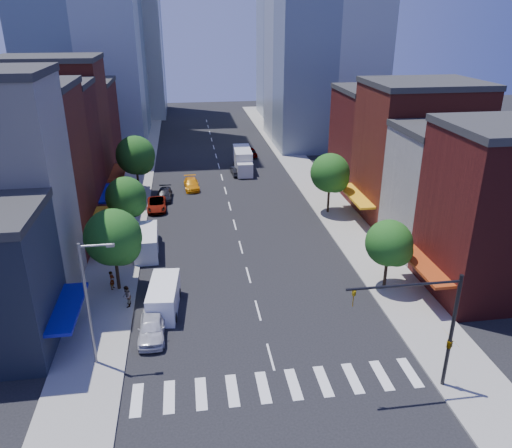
{
  "coord_description": "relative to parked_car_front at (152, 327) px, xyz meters",
  "views": [
    {
      "loc": [
        -5.14,
        -28.16,
        22.27
      ],
      "look_at": [
        0.74,
        12.17,
        5.0
      ],
      "focal_mm": 35.0,
      "sensor_mm": 36.0,
      "label": 1
    }
  ],
  "objects": [
    {
      "name": "bldg_left_4",
      "position": [
        -12.69,
        33.8,
        7.68
      ],
      "size": [
        12.0,
        9.0,
        17.0
      ],
      "primitive_type": "cube",
      "color": "#5C1B15",
      "rests_on": "ground"
    },
    {
      "name": "taxi",
      "position": [
        3.78,
        33.7,
        -0.13
      ],
      "size": [
        2.21,
        4.87,
        1.38
      ],
      "primitive_type": "imported",
      "rotation": [
        0.0,
        0.0,
        0.06
      ],
      "color": "orange",
      "rests_on": "ground"
    },
    {
      "name": "streetlight",
      "position": [
        -3.5,
        -2.7,
        4.45
      ],
      "size": [
        2.25,
        0.25,
        9.0
      ],
      "color": "slate",
      "rests_on": "sidewalk_left"
    },
    {
      "name": "crosswalk",
      "position": [
        8.31,
        -6.7,
        -0.82
      ],
      "size": [
        19.0,
        3.0,
        0.01
      ],
      "primitive_type": "cube",
      "color": "silver",
      "rests_on": "ground"
    },
    {
      "name": "bldg_right_3",
      "position": [
        29.31,
        30.3,
        5.68
      ],
      "size": [
        12.0,
        10.0,
        13.0
      ],
      "primitive_type": "cube",
      "color": "#4B1412",
      "rests_on": "ground"
    },
    {
      "name": "bldg_right_0",
      "position": [
        29.31,
        2.8,
        6.18
      ],
      "size": [
        12.0,
        9.0,
        14.0
      ],
      "primitive_type": "cube",
      "color": "#4B1412",
      "rests_on": "ground"
    },
    {
      "name": "tree_right_far",
      "position": [
        19.96,
        22.23,
        4.04
      ],
      "size": [
        4.6,
        4.6,
        7.2
      ],
      "color": "black",
      "rests_on": "sidewalk_right"
    },
    {
      "name": "ground",
      "position": [
        8.31,
        -3.7,
        -0.82
      ],
      "size": [
        220.0,
        220.0,
        0.0
      ],
      "primitive_type": "plane",
      "color": "black",
      "rests_on": "ground"
    },
    {
      "name": "sidewalk_left",
      "position": [
        -4.19,
        36.3,
        -0.75
      ],
      "size": [
        5.0,
        120.0,
        0.15
      ],
      "primitive_type": "cube",
      "color": "gray",
      "rests_on": "ground"
    },
    {
      "name": "pedestrian_far",
      "position": [
        -2.19,
        4.22,
        0.25
      ],
      "size": [
        0.73,
        0.92,
        1.83
      ],
      "primitive_type": "imported",
      "rotation": [
        0.0,
        0.0,
        -1.61
      ],
      "color": "#999999",
      "rests_on": "sidewalk_left"
    },
    {
      "name": "bldg_left_3",
      "position": [
        -12.69,
        25.3,
        6.68
      ],
      "size": [
        12.0,
        8.0,
        15.0
      ],
      "primitive_type": "cube",
      "color": "#4B1412",
      "rests_on": "ground"
    },
    {
      "name": "traffic_car_oncoming",
      "position": [
        10.57,
        39.25,
        -0.17
      ],
      "size": [
        1.62,
        4.03,
        1.3
      ],
      "primitive_type": "imported",
      "rotation": [
        0.0,
        0.0,
        3.2
      ],
      "color": "black",
      "rests_on": "ground"
    },
    {
      "name": "sidewalk_right",
      "position": [
        20.81,
        36.3,
        -0.75
      ],
      "size": [
        5.0,
        120.0,
        0.15
      ],
      "primitive_type": "cube",
      "color": "gray",
      "rests_on": "ground"
    },
    {
      "name": "parked_car_second",
      "position": [
        0.81,
        4.88,
        -0.06
      ],
      "size": [
        2.04,
        4.77,
        1.53
      ],
      "primitive_type": "imported",
      "rotation": [
        0.0,
        0.0,
        -0.09
      ],
      "color": "black",
      "rests_on": "ground"
    },
    {
      "name": "tree_left_far",
      "position": [
        -3.04,
        32.23,
        4.38
      ],
      "size": [
        5.0,
        5.0,
        7.75
      ],
      "color": "black",
      "rests_on": "sidewalk_left"
    },
    {
      "name": "pedestrian_near",
      "position": [
        -3.71,
        7.31,
        0.17
      ],
      "size": [
        0.54,
        0.69,
        1.68
      ],
      "primitive_type": "imported",
      "rotation": [
        0.0,
        0.0,
        1.32
      ],
      "color": "#999999",
      "rests_on": "sidewalk_left"
    },
    {
      "name": "tree_left_mid",
      "position": [
        -3.04,
        18.23,
        3.7
      ],
      "size": [
        4.2,
        4.2,
        6.65
      ],
      "color": "black",
      "rests_on": "sidewalk_left"
    },
    {
      "name": "bldg_left_2",
      "position": [
        -12.69,
        16.8,
        7.18
      ],
      "size": [
        12.0,
        9.0,
        16.0
      ],
      "primitive_type": "cube",
      "color": "#5C1B15",
      "rests_on": "ground"
    },
    {
      "name": "box_truck",
      "position": [
        11.78,
        41.13,
        0.74
      ],
      "size": [
        2.76,
        8.27,
        3.3
      ],
      "rotation": [
        0.0,
        0.0,
        -0.03
      ],
      "color": "silver",
      "rests_on": "ground"
    },
    {
      "name": "bldg_left_5",
      "position": [
        -12.69,
        43.3,
        5.68
      ],
      "size": [
        12.0,
        10.0,
        13.0
      ],
      "primitive_type": "cube",
      "color": "#4B1412",
      "rests_on": "ground"
    },
    {
      "name": "cargo_van_far",
      "position": [
        -1.19,
        14.11,
        0.38
      ],
      "size": [
        2.51,
        5.8,
        2.44
      ],
      "rotation": [
        0.0,
        0.0,
        0.03
      ],
      "color": "white",
      "rests_on": "ground"
    },
    {
      "name": "traffic_car_far",
      "position": [
        13.89,
        49.2,
        -0.03
      ],
      "size": [
        2.36,
        4.83,
        1.59
      ],
      "primitive_type": "imported",
      "rotation": [
        0.0,
        0.0,
        3.25
      ],
      "color": "#999999",
      "rests_on": "ground"
    },
    {
      "name": "parked_car_third",
      "position": [
        -0.65,
        26.38,
        -0.14
      ],
      "size": [
        2.43,
        5.0,
        1.37
      ],
      "primitive_type": "imported",
      "rotation": [
        0.0,
        0.0,
        0.03
      ],
      "color": "#999999",
      "rests_on": "ground"
    },
    {
      "name": "bldg_right_1",
      "position": [
        29.31,
        11.3,
        5.18
      ],
      "size": [
        12.0,
        8.0,
        12.0
      ],
      "primitive_type": "cube",
      "color": "beige",
      "rests_on": "ground"
    },
    {
      "name": "bldg_right_2",
      "position": [
        29.31,
        20.3,
        6.68
      ],
      "size": [
        12.0,
        10.0,
        15.0
      ],
      "primitive_type": "cube",
      "color": "#5C1B15",
      "rests_on": "ground"
    },
    {
      "name": "traffic_signal",
      "position": [
        18.25,
        -8.2,
        3.34
      ],
      "size": [
        7.24,
        2.24,
        8.0
      ],
      "color": "black",
      "rests_on": "sidewalk_right"
    },
    {
      "name": "tree_left_near",
      "position": [
        -3.04,
        7.23,
        4.04
      ],
      "size": [
        4.8,
        4.8,
        7.3
      ],
      "color": "black",
      "rests_on": "sidewalk_left"
    },
    {
      "name": "parked_car_front",
      "position": [
        0.0,
        0.0,
        0.0
      ],
      "size": [
        2.02,
        4.85,
        1.64
      ],
      "primitive_type": "imported",
      "rotation": [
        0.0,
        0.0,
        -0.02
      ],
      "color": "silver",
      "rests_on": "ground"
    },
    {
      "name": "tree_right_near",
      "position": [
        19.96,
        4.23,
        3.37
      ],
      "size": [
        4.0,
        4.0,
        6.2
      ],
      "color": "black",
      "rests_on": "sidewalk_right"
    },
    {
      "name": "parked_car_rear",
      "position": [
        0.23,
        29.96,
        -0.16
      ],
      "size": [
        1.99,
        4.62,
        1.33
      ],
      "primitive_type": "imported",
      "rotation": [
        0.0,
        0.0,
        -0.03
      ],
      "color": "black",
      "rests_on": "ground"
    },
    {
      "name": "cargo_van_near",
      "position": [
        0.79,
        3.43,
        0.33
      ],
      "size": [
        2.66,
        5.65,
        2.33
      ],
      "rotation": [
        0.0,
        0.0,
        -0.09
      ],
      "color": "white",
      "rests_on": "ground"
    }
  ]
}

